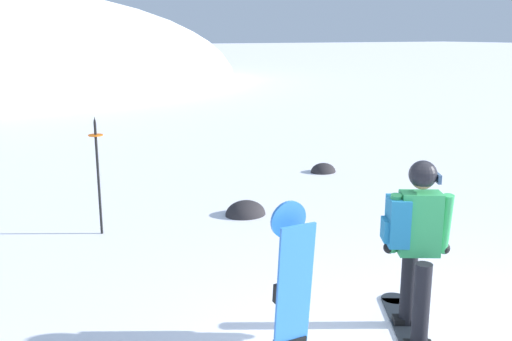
{
  "coord_description": "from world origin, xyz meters",
  "views": [
    {
      "loc": [
        -3.4,
        -2.92,
        2.8
      ],
      "look_at": [
        0.07,
        3.77,
        1.0
      ],
      "focal_mm": 40.37,
      "sensor_mm": 36.0,
      "label": 1
    }
  ],
  "objects_px": {
    "spare_snowboard": "(291,310)",
    "rock_dark": "(245,215)",
    "snowboarder_main": "(414,246)",
    "rock_small": "(323,172)",
    "piste_marker_near": "(98,168)"
  },
  "relations": [
    {
      "from": "rock_dark",
      "to": "rock_small",
      "type": "xyz_separation_m",
      "value": [
        2.71,
        1.84,
        0.0
      ]
    },
    {
      "from": "piste_marker_near",
      "to": "rock_dark",
      "type": "height_order",
      "value": "piste_marker_near"
    },
    {
      "from": "snowboarder_main",
      "to": "rock_small",
      "type": "xyz_separation_m",
      "value": [
        3.02,
        5.94,
        -0.92
      ]
    },
    {
      "from": "piste_marker_near",
      "to": "spare_snowboard",
      "type": "bearing_deg",
      "value": -85.64
    },
    {
      "from": "snowboarder_main",
      "to": "piste_marker_near",
      "type": "distance_m",
      "value": 4.67
    },
    {
      "from": "spare_snowboard",
      "to": "rock_dark",
      "type": "bearing_deg",
      "value": 67.54
    },
    {
      "from": "spare_snowboard",
      "to": "rock_dark",
      "type": "height_order",
      "value": "spare_snowboard"
    },
    {
      "from": "rock_dark",
      "to": "snowboarder_main",
      "type": "bearing_deg",
      "value": -94.35
    },
    {
      "from": "rock_dark",
      "to": "piste_marker_near",
      "type": "bearing_deg",
      "value": 175.7
    },
    {
      "from": "snowboarder_main",
      "to": "rock_dark",
      "type": "distance_m",
      "value": 4.21
    },
    {
      "from": "spare_snowboard",
      "to": "snowboarder_main",
      "type": "bearing_deg",
      "value": 14.95
    },
    {
      "from": "rock_dark",
      "to": "spare_snowboard",
      "type": "bearing_deg",
      "value": -112.46
    },
    {
      "from": "spare_snowboard",
      "to": "rock_small",
      "type": "distance_m",
      "value": 7.87
    },
    {
      "from": "spare_snowboard",
      "to": "rock_small",
      "type": "bearing_deg",
      "value": 54.21
    },
    {
      "from": "spare_snowboard",
      "to": "rock_small",
      "type": "relative_size",
      "value": 3.07
    }
  ]
}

